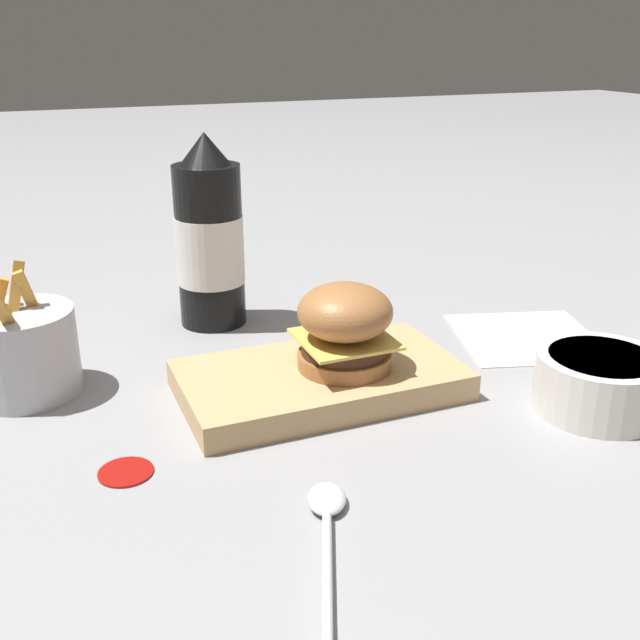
# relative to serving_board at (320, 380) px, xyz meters

# --- Properties ---
(ground_plane) EXTENTS (6.00, 6.00, 0.00)m
(ground_plane) POSITION_rel_serving_board_xyz_m (-0.01, -0.02, -0.01)
(ground_plane) COLOR gray
(serving_board) EXTENTS (0.27, 0.15, 0.03)m
(serving_board) POSITION_rel_serving_board_xyz_m (0.00, 0.00, 0.00)
(serving_board) COLOR tan
(serving_board) RESTS_ON ground_plane
(burger) EXTENTS (0.09, 0.09, 0.08)m
(burger) POSITION_rel_serving_board_xyz_m (0.02, -0.01, 0.06)
(burger) COLOR #9E6638
(burger) RESTS_ON serving_board
(ketchup_bottle) EXTENTS (0.08, 0.08, 0.23)m
(ketchup_bottle) POSITION_rel_serving_board_xyz_m (-0.05, 0.23, 0.09)
(ketchup_bottle) COLOR black
(ketchup_bottle) RESTS_ON ground_plane
(fries_basket) EXTENTS (0.10, 0.10, 0.13)m
(fries_basket) POSITION_rel_serving_board_xyz_m (-0.27, 0.11, 0.03)
(fries_basket) COLOR #B7B7BC
(fries_basket) RESTS_ON ground_plane
(side_bowl) EXTENTS (0.12, 0.12, 0.05)m
(side_bowl) POSITION_rel_serving_board_xyz_m (0.23, -0.13, 0.02)
(side_bowl) COLOR silver
(side_bowl) RESTS_ON ground_plane
(spoon) EXTENTS (0.09, 0.18, 0.01)m
(spoon) POSITION_rel_serving_board_xyz_m (-0.08, -0.20, -0.01)
(spoon) COLOR silver
(spoon) RESTS_ON ground_plane
(ketchup_puddle) EXTENTS (0.04, 0.04, 0.00)m
(ketchup_puddle) POSITION_rel_serving_board_xyz_m (-0.20, -0.07, -0.01)
(ketchup_puddle) COLOR #9E140F
(ketchup_puddle) RESTS_ON ground_plane
(parchment_square) EXTENTS (0.20, 0.20, 0.00)m
(parchment_square) POSITION_rel_serving_board_xyz_m (0.28, 0.04, -0.01)
(parchment_square) COLOR beige
(parchment_square) RESTS_ON ground_plane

